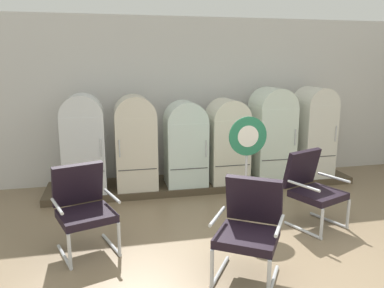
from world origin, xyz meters
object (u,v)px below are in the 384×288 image
Objects in this scene: refrigerator_1 at (135,139)px; refrigerator_5 at (314,129)px; refrigerator_3 at (227,138)px; refrigerator_4 at (272,131)px; refrigerator_0 at (84,140)px; refrigerator_2 at (185,141)px; armchair_center at (250,224)px; armchair_right at (312,185)px; sign_stand at (247,164)px; armchair_left at (83,205)px.

refrigerator_1 is 3.29m from refrigerator_5.
refrigerator_4 reaches higher than refrigerator_3.
refrigerator_5 reaches higher than refrigerator_0.
refrigerator_2 is 0.99× the size of refrigerator_3.
refrigerator_1 reaches higher than refrigerator_2.
refrigerator_4 is 1.61× the size of armchair_center.
refrigerator_3 reaches higher than armchair_right.
armchair_center is at bearing -109.30° from sign_stand.
refrigerator_2 is at bearing 115.03° from sign_stand.
refrigerator_2 reaches higher than armchair_left.
refrigerator_5 is at bearing 36.89° from sign_stand.
refrigerator_3 is 0.89× the size of refrigerator_5.
refrigerator_1 is 1.52× the size of armchair_center.
refrigerator_4 is 1.61× the size of armchair_right.
armchair_right is (0.64, -1.79, -0.33)m from refrigerator_3.
refrigerator_2 is at bearing 92.35° from armchair_center.
refrigerator_1 is at bearing 179.91° from refrigerator_3.
armchair_left is 1.00× the size of armchair_center.
armchair_left is at bearing -87.70° from refrigerator_0.
refrigerator_1 reaches higher than armchair_right.
armchair_right and armchair_center have the same top height.
refrigerator_4 is 1.12× the size of sign_stand.
refrigerator_5 reaches higher than armchair_right.
sign_stand reaches higher than armchair_right.
refrigerator_1 is at bearing 137.12° from sign_stand.
refrigerator_0 is 3.34m from armchair_center.
refrigerator_3 reaches higher than armchair_left.
refrigerator_0 reaches higher than refrigerator_1.
sign_stand is (0.62, -1.32, -0.09)m from refrigerator_2.
refrigerator_1 is 0.95× the size of refrigerator_5.
refrigerator_0 is 1.10× the size of refrigerator_2.
refrigerator_5 reaches higher than refrigerator_2.
armchair_right is (3.00, 0.05, 0.00)m from armchair_left.
refrigerator_0 is at bearing 149.81° from armchair_right.
refrigerator_3 is at bearing -0.09° from refrigerator_1.
refrigerator_4 reaches higher than refrigerator_1.
refrigerator_0 is 1.55× the size of armchair_center.
armchair_left is 3.00m from armchair_right.
refrigerator_4 is 3.20m from armchair_center.
refrigerator_3 reaches higher than sign_stand.
refrigerator_5 reaches higher than sign_stand.
refrigerator_3 reaches higher than armchair_center.
armchair_center is at bearing -71.03° from refrigerator_1.
refrigerator_3 is 1.93m from armchair_right.
sign_stand is at bearing -64.97° from refrigerator_2.
refrigerator_3 is 1.43× the size of armchair_left.
refrigerator_2 is at bearing 128.55° from armchair_right.
sign_stand is at bearing -143.11° from refrigerator_5.
refrigerator_4 is at bearing 61.99° from armchair_center.
armchair_left and armchair_right have the same top height.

